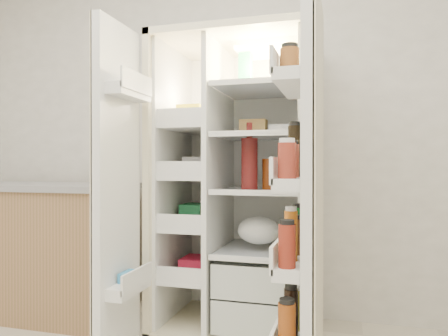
# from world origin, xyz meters

# --- Properties ---
(wall_back) EXTENTS (4.00, 0.02, 2.70)m
(wall_back) POSITION_xyz_m (0.00, 2.00, 1.35)
(wall_back) COLOR white
(wall_back) RESTS_ON floor
(refrigerator) EXTENTS (0.92, 0.70, 1.80)m
(refrigerator) POSITION_xyz_m (0.17, 1.65, 0.74)
(refrigerator) COLOR beige
(refrigerator) RESTS_ON floor
(freezer_door) EXTENTS (0.15, 0.40, 1.72)m
(freezer_door) POSITION_xyz_m (-0.35, 1.05, 0.89)
(freezer_door) COLOR white
(freezer_door) RESTS_ON floor
(fridge_door) EXTENTS (0.17, 0.58, 1.72)m
(fridge_door) POSITION_xyz_m (0.63, 0.96, 0.87)
(fridge_door) COLOR white
(fridge_door) RESTS_ON floor
(kitchen_counter) EXTENTS (1.24, 0.66, 0.90)m
(kitchen_counter) POSITION_xyz_m (-1.27, 1.60, 0.45)
(kitchen_counter) COLOR #966C4B
(kitchen_counter) RESTS_ON floor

